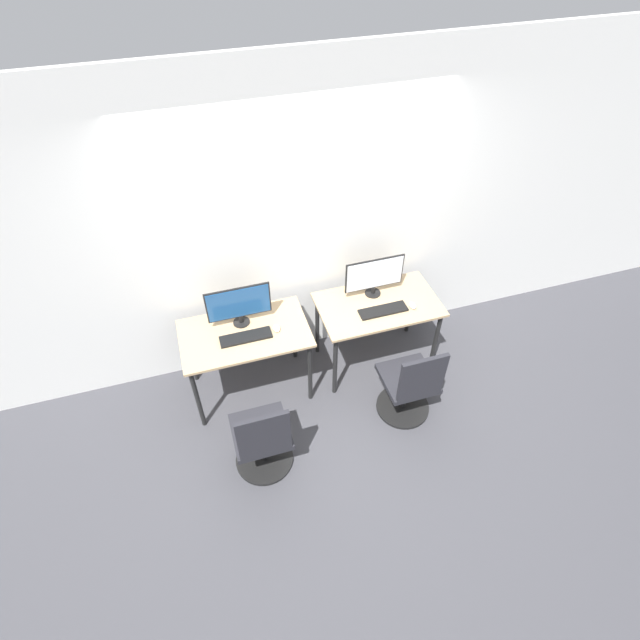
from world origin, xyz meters
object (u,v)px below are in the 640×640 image
at_px(office_chair_left, 263,442).
at_px(keyboard_right, 383,310).
at_px(monitor_right, 374,275).
at_px(mouse_right, 413,305).
at_px(keyboard_left, 246,337).
at_px(monitor_left, 239,304).
at_px(office_chair_right, 410,387).
at_px(mouse_left, 277,328).

bearing_deg(office_chair_left, keyboard_right, 29.65).
bearing_deg(monitor_right, mouse_right, -45.24).
bearing_deg(keyboard_left, monitor_left, 90.00).
xyz_separation_m(monitor_right, keyboard_right, (0.00, -0.25, -0.20)).
bearing_deg(keyboard_left, office_chair_right, -26.07).
distance_m(monitor_left, mouse_left, 0.37).
bearing_deg(mouse_left, keyboard_left, -175.69).
distance_m(mouse_left, office_chair_left, 0.94).
distance_m(keyboard_right, office_chair_right, 0.71).
height_order(monitor_left, office_chair_left, monitor_left).
height_order(mouse_left, keyboard_right, mouse_left).
height_order(mouse_left, office_chair_left, office_chair_left).
distance_m(office_chair_left, office_chair_right, 1.33).
bearing_deg(mouse_left, monitor_right, 11.37).
relative_size(mouse_right, office_chair_right, 0.10).
bearing_deg(monitor_left, mouse_left, -32.66).
bearing_deg(monitor_right, monitor_left, -179.11).
bearing_deg(monitor_left, keyboard_left, -90.00).
distance_m(keyboard_left, keyboard_right, 1.22).
relative_size(mouse_left, keyboard_right, 0.21).
bearing_deg(monitor_right, office_chair_right, -86.94).
distance_m(monitor_left, keyboard_right, 1.26).
distance_m(office_chair_left, mouse_right, 1.75).
relative_size(mouse_left, monitor_right, 0.17).
bearing_deg(mouse_right, keyboard_left, 177.61).
relative_size(monitor_left, monitor_right, 1.00).
bearing_deg(keyboard_left, monitor_right, 9.84).
bearing_deg(mouse_right, office_chair_right, -112.23).
distance_m(mouse_left, monitor_right, 0.99).
relative_size(office_chair_left, mouse_right, 9.87).
relative_size(keyboard_left, keyboard_right, 1.00).
height_order(mouse_left, office_chair_right, office_chair_right).
bearing_deg(keyboard_right, keyboard_left, 178.25).
bearing_deg(keyboard_right, mouse_right, -5.25).
height_order(monitor_left, keyboard_left, monitor_left).
height_order(monitor_left, monitor_right, same).
height_order(mouse_right, office_chair_right, office_chair_right).
height_order(keyboard_left, mouse_right, mouse_right).
relative_size(keyboard_left, monitor_right, 0.80).
bearing_deg(mouse_left, mouse_right, -3.86).
bearing_deg(monitor_right, office_chair_left, -142.62).
bearing_deg(office_chair_left, monitor_left, 86.49).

